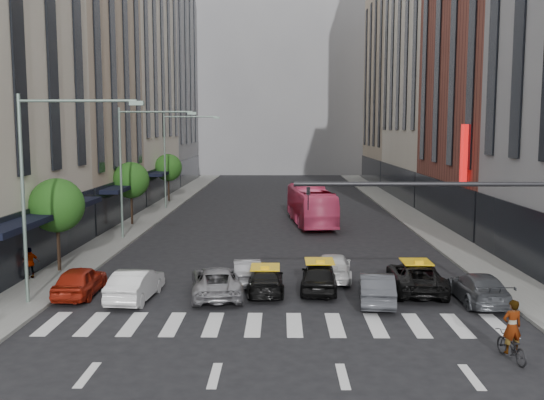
{
  "coord_description": "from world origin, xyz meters",
  "views": [
    {
      "loc": [
        0.04,
        -21.62,
        7.65
      ],
      "look_at": [
        -0.39,
        9.67,
        4.0
      ],
      "focal_mm": 40.0,
      "sensor_mm": 36.0,
      "label": 1
    }
  ],
  "objects_px": {
    "streetlamp_mid": "(134,155)",
    "car_red": "(80,281)",
    "streetlamp_far": "(175,148)",
    "pedestrian_far": "(30,263)",
    "taxi_left": "(265,280)",
    "taxi_center": "(319,277)",
    "motorcycle": "(511,346)",
    "car_white_front": "(136,284)",
    "bus": "(311,205)",
    "streetlamp_near": "(44,171)"
  },
  "relations": [
    {
      "from": "pedestrian_far",
      "to": "car_white_front",
      "type": "bearing_deg",
      "value": 107.02
    },
    {
      "from": "taxi_center",
      "to": "motorcycle",
      "type": "bearing_deg",
      "value": 129.08
    },
    {
      "from": "car_white_front",
      "to": "streetlamp_mid",
      "type": "bearing_deg",
      "value": -71.68
    },
    {
      "from": "car_red",
      "to": "motorcycle",
      "type": "height_order",
      "value": "car_red"
    },
    {
      "from": "car_white_front",
      "to": "bus",
      "type": "relative_size",
      "value": 0.39
    },
    {
      "from": "streetlamp_mid",
      "to": "taxi_center",
      "type": "bearing_deg",
      "value": -48.6
    },
    {
      "from": "motorcycle",
      "to": "taxi_left",
      "type": "bearing_deg",
      "value": -53.39
    },
    {
      "from": "streetlamp_mid",
      "to": "pedestrian_far",
      "type": "xyz_separation_m",
      "value": [
        -2.56,
        -11.81,
        -4.96
      ]
    },
    {
      "from": "motorcycle",
      "to": "pedestrian_far",
      "type": "relative_size",
      "value": 1.15
    },
    {
      "from": "bus",
      "to": "pedestrian_far",
      "type": "relative_size",
      "value": 6.98
    },
    {
      "from": "streetlamp_far",
      "to": "motorcycle",
      "type": "height_order",
      "value": "streetlamp_far"
    },
    {
      "from": "streetlamp_far",
      "to": "bus",
      "type": "height_order",
      "value": "streetlamp_far"
    },
    {
      "from": "streetlamp_far",
      "to": "pedestrian_far",
      "type": "distance_m",
      "value": 28.36
    },
    {
      "from": "taxi_center",
      "to": "pedestrian_far",
      "type": "distance_m",
      "value": 14.61
    },
    {
      "from": "taxi_left",
      "to": "pedestrian_far",
      "type": "bearing_deg",
      "value": -11.56
    },
    {
      "from": "taxi_center",
      "to": "bus",
      "type": "relative_size",
      "value": 0.38
    },
    {
      "from": "streetlamp_near",
      "to": "taxi_left",
      "type": "height_order",
      "value": "streetlamp_near"
    },
    {
      "from": "pedestrian_far",
      "to": "bus",
      "type": "bearing_deg",
      "value": -173.7
    },
    {
      "from": "streetlamp_near",
      "to": "car_red",
      "type": "height_order",
      "value": "streetlamp_near"
    },
    {
      "from": "streetlamp_far",
      "to": "pedestrian_far",
      "type": "relative_size",
      "value": 5.65
    },
    {
      "from": "car_red",
      "to": "car_white_front",
      "type": "bearing_deg",
      "value": 167.05
    },
    {
      "from": "streetlamp_near",
      "to": "pedestrian_far",
      "type": "relative_size",
      "value": 5.65
    },
    {
      "from": "streetlamp_mid",
      "to": "taxi_left",
      "type": "distance_m",
      "value": 17.55
    },
    {
      "from": "car_white_front",
      "to": "bus",
      "type": "height_order",
      "value": "bus"
    },
    {
      "from": "streetlamp_mid",
      "to": "taxi_left",
      "type": "xyz_separation_m",
      "value": [
        9.38,
        -13.86,
        -5.29
      ]
    },
    {
      "from": "streetlamp_mid",
      "to": "streetlamp_far",
      "type": "xyz_separation_m",
      "value": [
        0.0,
        16.0,
        0.0
      ]
    },
    {
      "from": "car_white_front",
      "to": "taxi_left",
      "type": "bearing_deg",
      "value": -163.3
    },
    {
      "from": "taxi_left",
      "to": "pedestrian_far",
      "type": "height_order",
      "value": "pedestrian_far"
    },
    {
      "from": "streetlamp_mid",
      "to": "taxi_center",
      "type": "relative_size",
      "value": 2.12
    },
    {
      "from": "bus",
      "to": "pedestrian_far",
      "type": "bearing_deg",
      "value": 45.57
    },
    {
      "from": "motorcycle",
      "to": "pedestrian_far",
      "type": "xyz_separation_m",
      "value": [
        -20.33,
        10.29,
        0.46
      ]
    },
    {
      "from": "car_red",
      "to": "motorcycle",
      "type": "xyz_separation_m",
      "value": [
        16.93,
        -7.64,
        -0.22
      ]
    },
    {
      "from": "car_red",
      "to": "car_white_front",
      "type": "relative_size",
      "value": 0.96
    },
    {
      "from": "streetlamp_mid",
      "to": "taxi_left",
      "type": "bearing_deg",
      "value": -55.9
    },
    {
      "from": "pedestrian_far",
      "to": "taxi_left",
      "type": "bearing_deg",
      "value": 125.28
    },
    {
      "from": "taxi_left",
      "to": "pedestrian_far",
      "type": "distance_m",
      "value": 12.12
    },
    {
      "from": "streetlamp_mid",
      "to": "streetlamp_far",
      "type": "distance_m",
      "value": 16.0
    },
    {
      "from": "streetlamp_mid",
      "to": "car_red",
      "type": "xyz_separation_m",
      "value": [
        0.84,
        -14.46,
        -5.2
      ]
    },
    {
      "from": "streetlamp_mid",
      "to": "motorcycle",
      "type": "bearing_deg",
      "value": -51.19
    },
    {
      "from": "car_white_front",
      "to": "motorcycle",
      "type": "xyz_separation_m",
      "value": [
        14.21,
        -7.04,
        -0.23
      ]
    },
    {
      "from": "streetlamp_near",
      "to": "streetlamp_far",
      "type": "xyz_separation_m",
      "value": [
        0.0,
        32.0,
        0.0
      ]
    },
    {
      "from": "taxi_center",
      "to": "car_red",
      "type": "bearing_deg",
      "value": 9.5
    },
    {
      "from": "taxi_left",
      "to": "car_white_front",
      "type": "bearing_deg",
      "value": 9.85
    },
    {
      "from": "taxi_left",
      "to": "taxi_center",
      "type": "relative_size",
      "value": 0.99
    },
    {
      "from": "car_white_front",
      "to": "motorcycle",
      "type": "bearing_deg",
      "value": 158.68
    },
    {
      "from": "streetlamp_far",
      "to": "motorcycle",
      "type": "xyz_separation_m",
      "value": [
        17.77,
        -38.1,
        -5.42
      ]
    },
    {
      "from": "streetlamp_far",
      "to": "taxi_center",
      "type": "relative_size",
      "value": 2.12
    },
    {
      "from": "streetlamp_near",
      "to": "pedestrian_far",
      "type": "xyz_separation_m",
      "value": [
        -2.56,
        4.19,
        -4.96
      ]
    },
    {
      "from": "car_red",
      "to": "bus",
      "type": "height_order",
      "value": "bus"
    },
    {
      "from": "streetlamp_near",
      "to": "motorcycle",
      "type": "bearing_deg",
      "value": -18.94
    }
  ]
}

